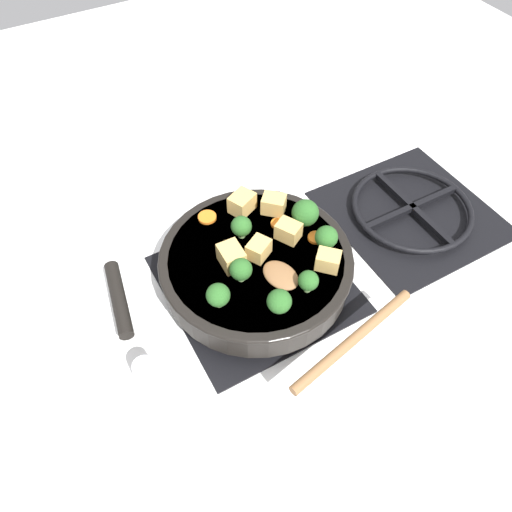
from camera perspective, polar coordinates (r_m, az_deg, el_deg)
name	(u,v)px	position (r m, az deg, el deg)	size (l,w,h in m)	color
ground_plane	(256,284)	(0.91, 0.00, -3.26)	(2.40, 2.40, 0.00)	white
front_burner_grate	(256,280)	(0.90, 0.00, -2.81)	(0.31, 0.31, 0.03)	black
rear_burner_grate	(411,210)	(1.06, 17.32, 5.01)	(0.31, 0.31, 0.03)	black
skillet_pan	(255,265)	(0.86, -0.11, -1.05)	(0.33, 0.42, 0.06)	black
wooden_spoon	(321,311)	(0.77, 7.45, -6.25)	(0.23, 0.24, 0.02)	brown
tofu_cube_center_large	(259,249)	(0.83, 0.33, 0.77)	(0.04, 0.03, 0.03)	tan
tofu_cube_near_handle	(231,257)	(0.82, -2.84, -0.07)	(0.04, 0.04, 0.04)	tan
tofu_cube_east_chunk	(288,231)	(0.86, 3.72, 2.87)	(0.04, 0.03, 0.03)	tan
tofu_cube_west_chunk	(274,204)	(0.90, 2.03, 5.94)	(0.04, 0.03, 0.03)	tan
tofu_cube_back_piece	(242,203)	(0.90, -1.61, 6.08)	(0.04, 0.03, 0.03)	tan
tofu_cube_front_piece	(328,260)	(0.82, 8.24, -0.51)	(0.04, 0.03, 0.03)	tan
broccoli_floret_near_spoon	(326,237)	(0.84, 8.04, 2.13)	(0.04, 0.04, 0.05)	#709956
broccoli_floret_center_top	(241,270)	(0.79, -1.74, -1.57)	(0.04, 0.04, 0.04)	#709956
broccoli_floret_east_rim	(305,213)	(0.87, 5.65, 4.91)	(0.05, 0.05, 0.05)	#709956
broccoli_floret_west_rim	(279,302)	(0.76, 2.67, -5.22)	(0.04, 0.04, 0.05)	#709956
broccoli_floret_north_edge	(308,281)	(0.79, 5.99, -2.86)	(0.03, 0.03, 0.04)	#709956
broccoli_floret_south_cluster	(243,226)	(0.85, -1.54, 3.45)	(0.04, 0.04, 0.04)	#709956
broccoli_floret_mid_floret	(218,295)	(0.77, -4.35, -4.50)	(0.04, 0.04, 0.04)	#709956
carrot_slice_orange_thin	(207,217)	(0.90, -5.60, 4.44)	(0.03, 0.03, 0.01)	orange
carrot_slice_near_center	(316,238)	(0.87, 6.87, 2.09)	(0.03, 0.03, 0.01)	orange
carrot_slice_edge_slice	(278,224)	(0.89, 2.51, 3.71)	(0.03, 0.03, 0.01)	orange
salt_shaker	(149,379)	(0.78, -12.18, -13.58)	(0.04, 0.04, 0.09)	white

